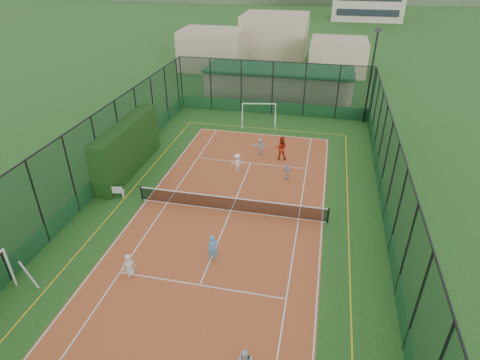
% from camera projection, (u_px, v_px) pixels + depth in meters
% --- Properties ---
extents(ground, '(300.00, 300.00, 0.00)m').
position_uv_depth(ground, '(231.00, 211.00, 24.44)').
color(ground, '#22521C').
rests_on(ground, ground).
extents(court_slab, '(11.17, 23.97, 0.01)m').
position_uv_depth(court_slab, '(231.00, 211.00, 24.44)').
color(court_slab, '#AA4E25').
rests_on(court_slab, ground).
extents(tennis_net, '(11.67, 0.12, 1.06)m').
position_uv_depth(tennis_net, '(231.00, 203.00, 24.17)').
color(tennis_net, black).
rests_on(tennis_net, ground).
extents(perimeter_fence, '(18.12, 34.12, 5.00)m').
position_uv_depth(perimeter_fence, '(230.00, 175.00, 23.19)').
color(perimeter_fence, black).
rests_on(perimeter_fence, ground).
extents(floodlight_ne, '(0.60, 0.26, 8.25)m').
position_uv_depth(floodlight_ne, '(370.00, 78.00, 34.84)').
color(floodlight_ne, black).
rests_on(floodlight_ne, ground).
extents(clubhouse, '(15.20, 7.20, 3.15)m').
position_uv_depth(clubhouse, '(279.00, 83.00, 42.27)').
color(clubhouse, tan).
rests_on(clubhouse, ground).
extents(hedge_left, '(1.22, 8.11, 3.55)m').
position_uv_depth(hedge_left, '(128.00, 147.00, 28.14)').
color(hedge_left, black).
rests_on(hedge_left, ground).
extents(white_bench, '(1.60, 0.77, 0.87)m').
position_uv_depth(white_bench, '(112.00, 191.00, 25.60)').
color(white_bench, white).
rests_on(white_bench, ground).
extents(futsal_goal_far, '(3.15, 1.43, 1.96)m').
position_uv_depth(futsal_goal_far, '(259.00, 114.00, 35.95)').
color(futsal_goal_far, white).
rests_on(futsal_goal_far, ground).
extents(child_near_left, '(0.71, 0.69, 1.23)m').
position_uv_depth(child_near_left, '(129.00, 265.00, 19.32)').
color(child_near_left, white).
rests_on(child_near_left, court_slab).
extents(child_near_mid, '(0.65, 0.59, 1.49)m').
position_uv_depth(child_near_mid, '(213.00, 248.00, 20.22)').
color(child_near_mid, '#53A7EB').
rests_on(child_near_mid, court_slab).
extents(child_far_left, '(1.03, 0.91, 1.38)m').
position_uv_depth(child_far_left, '(237.00, 163.00, 28.40)').
color(child_far_left, white).
rests_on(child_far_left, court_slab).
extents(child_far_right, '(0.72, 0.44, 1.15)m').
position_uv_depth(child_far_right, '(287.00, 172.00, 27.46)').
color(child_far_right, silver).
rests_on(child_far_right, court_slab).
extents(child_far_back, '(1.31, 0.78, 1.34)m').
position_uv_depth(child_far_back, '(260.00, 146.00, 30.85)').
color(child_far_back, white).
rests_on(child_far_back, court_slab).
extents(coach, '(0.90, 0.71, 1.83)m').
position_uv_depth(coach, '(281.00, 148.00, 30.02)').
color(coach, '#B72A13').
rests_on(coach, court_slab).
extents(tennis_balls, '(2.38, 1.65, 0.07)m').
position_uv_depth(tennis_balls, '(246.00, 198.00, 25.60)').
color(tennis_balls, '#CCE033').
rests_on(tennis_balls, court_slab).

